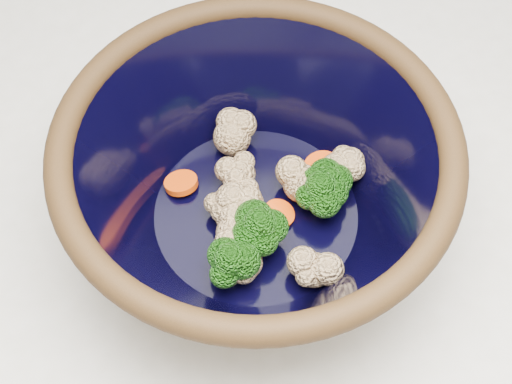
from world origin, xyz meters
name	(u,v)px	position (x,y,z in m)	size (l,w,h in m)	color
counter	(329,344)	(0.00, 0.00, 0.45)	(1.20, 1.20, 0.90)	silver
mixing_bowl	(256,183)	(-0.12, -0.04, 0.98)	(0.37, 0.37, 0.14)	black
vegetable_pile	(270,207)	(-0.11, -0.05, 0.95)	(0.17, 0.17, 0.05)	#608442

